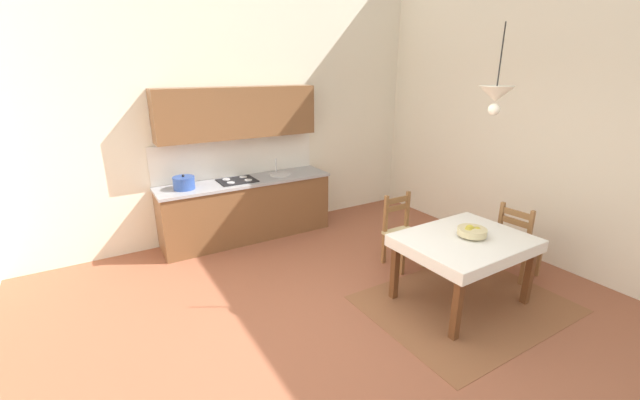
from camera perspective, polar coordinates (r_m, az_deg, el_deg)
The scene contains 10 objects.
ground_plane at distance 4.19m, azimuth 3.70°, elevation -18.25°, with size 6.72×6.43×0.10m, color #99563D.
wall_back at distance 6.04m, azimuth -12.66°, elevation 14.85°, with size 6.72×0.12×4.23m, color silver.
wall_right at distance 5.77m, azimuth 31.31°, elevation 12.54°, with size 0.12×6.43×4.23m, color silver.
area_rug at distance 4.75m, azimuth 20.08°, elevation -13.81°, with size 2.10×1.60×0.01m, color brown.
kitchen_cabinetry at distance 5.94m, azimuth -10.81°, elevation 2.53°, with size 2.52×0.63×2.20m.
dining_table at distance 4.51m, azimuth 19.97°, elevation -6.52°, with size 1.35×1.05×0.75m.
dining_chair_window_side at distance 5.40m, azimuth 26.51°, elevation -5.45°, with size 0.45×0.45×0.93m.
dining_chair_kitchen_side at distance 5.21m, azimuth 11.78°, elevation -4.62°, with size 0.42×0.42×0.93m.
fruit_bowl at distance 4.49m, azimuth 20.94°, elevation -4.24°, with size 0.30×0.30×0.12m.
pendant_lamp at distance 4.11m, azimuth 23.92°, elevation 13.60°, with size 0.32×0.32×0.81m.
Camera 1 is at (-1.95, -2.73, 2.45)m, focal length 22.31 mm.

